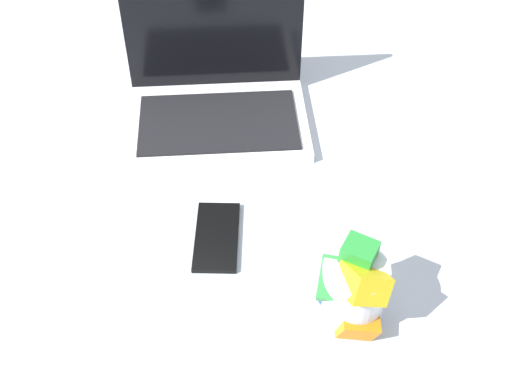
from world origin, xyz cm
name	(u,v)px	position (x,y,z in cm)	size (l,w,h in cm)	color
bed_mattress	(312,166)	(0.00, 0.00, 9.00)	(180.00, 140.00, 18.00)	#B7BCC6
laptop	(217,97)	(-18.59, -2.81, 22.41)	(39.79, 35.29, 23.00)	silver
snack_cup	(352,291)	(17.62, -36.90, 24.17)	(10.47, 10.45, 13.71)	silver
cell_phone	(217,237)	(-5.86, -30.76, 18.40)	(6.80, 14.00, 0.80)	black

